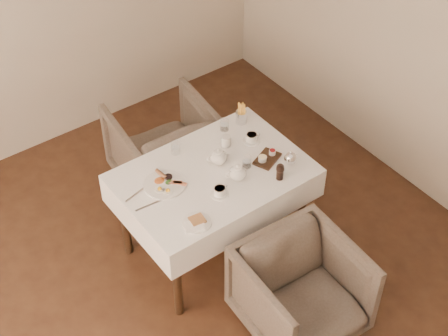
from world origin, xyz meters
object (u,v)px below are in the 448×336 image
Objects in this scene: armchair_near at (301,292)px; teapot_centre at (219,156)px; armchair_far at (165,147)px; table at (213,185)px; breakfast_plate at (164,184)px.

armchair_near is 1.06m from teapot_centre.
armchair_near is at bearing 94.50° from armchair_far.
teapot_centre is at bearing 32.69° from table.
breakfast_plate is at bearing 163.02° from table.
breakfast_plate is (-0.33, 0.10, 0.13)m from table.
breakfast_plate is (-0.44, -0.72, 0.41)m from armchair_far.
teapot_centre is at bearing 13.18° from breakfast_plate.
table is at bearing 2.13° from breakfast_plate.
armchair_near is (0.06, -0.89, -0.30)m from table.
breakfast_plate is (-0.39, 0.99, 0.43)m from armchair_near.
breakfast_plate is at bearing -166.42° from teapot_centre.
teapot_centre is (0.03, 0.94, 0.48)m from armchair_near.
table is 1.74× the size of armchair_near.
armchair_far is 4.82× the size of teapot_centre.
armchair_far is (0.05, 1.71, 0.02)m from armchair_near.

